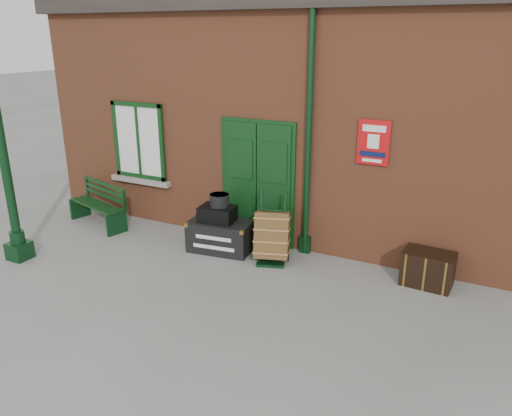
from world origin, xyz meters
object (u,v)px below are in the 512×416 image
Objects in this scene: bench at (100,203)px; dark_trunk at (428,269)px; houdini_trunk at (220,236)px; porter_trolley at (272,236)px.

dark_trunk is at bearing 18.63° from bench.
bench is 2.03× the size of dark_trunk.
bench is 2.81m from houdini_trunk.
bench is 1.29× the size of porter_trolley.
bench is at bearing 161.56° from porter_trolley.
bench is 1.38× the size of houdini_trunk.
porter_trolley reaches higher than houdini_trunk.
houdini_trunk is (2.80, -0.02, -0.17)m from bench.
houdini_trunk reaches higher than dark_trunk.
porter_trolley is at bearing 16.06° from bench.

